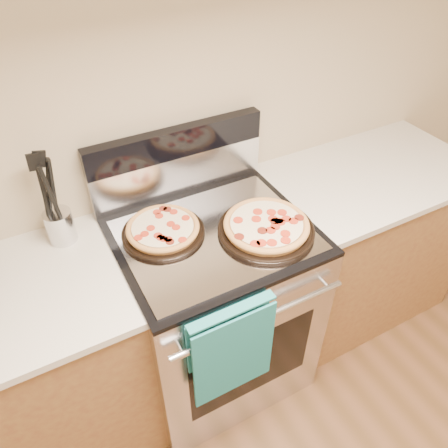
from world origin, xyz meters
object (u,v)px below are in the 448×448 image
utensil_crock (60,226)px  pepperoni_pizza_back (163,230)px  range_body (214,308)px  pepperoni_pizza_front (266,227)px

utensil_crock → pepperoni_pizza_back: bearing=-26.3°
range_body → pepperoni_pizza_front: (0.18, -0.11, 0.50)m
pepperoni_pizza_back → pepperoni_pizza_front: 0.40m
range_body → utensil_crock: (-0.52, 0.24, 0.53)m
pepperoni_pizza_back → utensil_crock: (-0.34, 0.17, 0.03)m
range_body → pepperoni_pizza_back: size_ratio=2.87×
pepperoni_pizza_back → utensil_crock: bearing=153.7°
pepperoni_pizza_front → utensil_crock: bearing=153.6°
pepperoni_pizza_front → utensil_crock: utensil_crock is taller
utensil_crock → range_body: bearing=-24.8°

